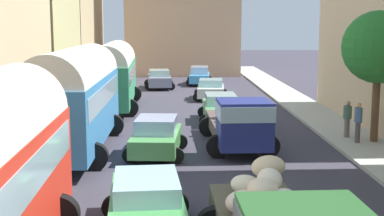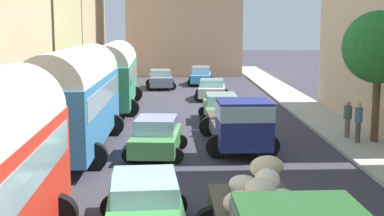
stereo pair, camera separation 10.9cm
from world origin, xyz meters
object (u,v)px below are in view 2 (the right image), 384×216
(pedestrian_1, at_px, (358,121))
(cargo_truck_1, at_px, (239,122))
(car_0, at_px, (221,108))
(car_1, at_px, (212,89))
(car_3, at_px, (145,206))
(pedestrian_2, at_px, (348,118))
(parked_bus_2, at_px, (114,72))
(car_4, at_px, (156,137))
(car_5, at_px, (160,79))
(parked_bus_1, at_px, (76,94))
(car_2, at_px, (201,76))

(pedestrian_1, bearing_deg, cargo_truck_1, -172.17)
(cargo_truck_1, distance_m, car_0, 6.72)
(car_1, distance_m, car_3, 24.66)
(cargo_truck_1, height_order, pedestrian_2, cargo_truck_1)
(parked_bus_2, xyz_separation_m, car_4, (3.06, -12.16, -1.47))
(car_1, bearing_deg, cargo_truck_1, -89.28)
(car_5, height_order, pedestrian_2, pedestrian_2)
(cargo_truck_1, distance_m, car_5, 22.26)
(parked_bus_1, bearing_deg, parked_bus_2, 88.79)
(car_0, bearing_deg, car_3, -101.11)
(pedestrian_1, bearing_deg, car_5, 113.27)
(car_0, bearing_deg, car_1, 89.83)
(car_4, relative_size, pedestrian_2, 2.24)
(car_2, bearing_deg, car_3, -94.65)
(parked_bus_2, distance_m, pedestrian_2, 14.96)
(car_4, bearing_deg, car_5, 91.46)
(car_5, bearing_deg, parked_bus_1, -97.10)
(car_3, relative_size, car_5, 1.04)
(cargo_truck_1, distance_m, pedestrian_1, 5.22)
(parked_bus_1, height_order, car_5, parked_bus_1)
(car_2, bearing_deg, pedestrian_1, -76.43)
(pedestrian_2, bearing_deg, cargo_truck_1, -159.60)
(parked_bus_2, xyz_separation_m, car_1, (6.23, 4.01, -1.53))
(car_2, bearing_deg, cargo_truck_1, -88.64)
(car_4, bearing_deg, cargo_truck_1, 13.00)
(car_3, xyz_separation_m, pedestrian_2, (8.39, 10.96, 0.25))
(car_0, relative_size, car_2, 0.98)
(car_1, xyz_separation_m, car_3, (-3.12, -24.47, 0.05))
(pedestrian_1, xyz_separation_m, pedestrian_2, (-0.10, 1.18, -0.07))
(parked_bus_2, distance_m, car_4, 12.62)
(pedestrian_2, bearing_deg, parked_bus_2, 140.45)
(car_4, relative_size, pedestrian_1, 2.13)
(parked_bus_1, distance_m, car_1, 16.69)
(car_4, distance_m, car_5, 22.69)
(car_1, relative_size, car_2, 0.88)
(cargo_truck_1, relative_size, car_2, 1.57)
(cargo_truck_1, height_order, car_1, cargo_truck_1)
(car_0, height_order, pedestrian_1, pedestrian_1)
(cargo_truck_1, xyz_separation_m, car_5, (-3.94, 21.91, -0.43))
(car_2, height_order, car_4, car_2)
(car_5, xyz_separation_m, pedestrian_1, (9.12, -21.20, 0.32))
(parked_bus_2, relative_size, cargo_truck_1, 1.44)
(parked_bus_1, xyz_separation_m, car_2, (6.08, 24.46, -1.58))
(car_0, distance_m, pedestrian_1, 8.07)
(pedestrian_2, bearing_deg, car_5, 114.25)
(parked_bus_2, bearing_deg, car_1, 32.79)
(cargo_truck_1, distance_m, car_3, 9.67)
(parked_bus_2, bearing_deg, car_4, -75.88)
(cargo_truck_1, height_order, car_0, cargo_truck_1)
(cargo_truck_1, bearing_deg, pedestrian_1, 7.83)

